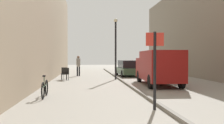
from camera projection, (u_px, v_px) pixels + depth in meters
name	position (u px, v px, depth m)	size (l,w,h in m)	color
ground_plane	(103.00, 86.00, 14.81)	(80.00, 80.00, 0.00)	gray
building_facade_left	(23.00, 10.00, 14.22)	(2.17, 40.00, 9.07)	gray
kerb_strip	(128.00, 84.00, 14.98)	(0.16, 40.00, 0.12)	slate
pedestrian_main_foreground	(78.00, 64.00, 22.43)	(0.36, 0.26, 1.87)	black
delivery_van	(158.00, 67.00, 15.17)	(2.20, 5.34, 2.13)	maroon
parked_car	(128.00, 68.00, 22.51)	(2.02, 4.29, 1.45)	#335138
street_sign_post	(155.00, 63.00, 8.04)	(0.60, 0.10, 2.60)	black
lamp_post	(116.00, 45.00, 18.94)	(0.28, 0.28, 4.76)	black
bicycle_leaning	(45.00, 89.00, 10.55)	(0.11, 1.77, 0.98)	black
cafe_chair_near_window	(64.00, 72.00, 18.99)	(0.45, 0.45, 0.94)	black
cafe_chair_by_doorway	(66.00, 73.00, 18.28)	(0.54, 0.54, 0.94)	black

